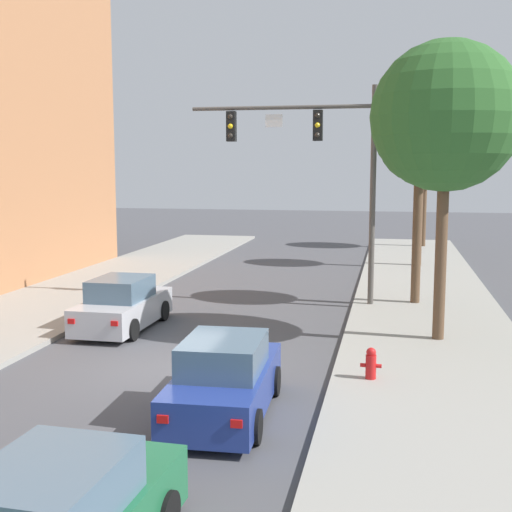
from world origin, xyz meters
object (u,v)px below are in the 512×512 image
(street_tree_second, at_px, (420,143))
(street_tree_third, at_px, (422,142))
(car_lead_silver, at_px, (123,306))
(traffic_signal_mast, at_px, (320,154))
(fire_hydrant, at_px, (371,363))
(street_tree_nearest, at_px, (446,117))
(street_tree_farthest, at_px, (425,156))
(car_following_blue, at_px, (225,380))

(street_tree_second, bearing_deg, street_tree_third, 87.48)
(car_lead_silver, height_order, street_tree_second, street_tree_second)
(traffic_signal_mast, relative_size, fire_hydrant, 10.42)
(street_tree_second, bearing_deg, street_tree_nearest, -84.61)
(street_tree_nearest, bearing_deg, car_lead_silver, -179.26)
(street_tree_nearest, height_order, street_tree_farthest, street_tree_nearest)
(car_lead_silver, distance_m, street_tree_third, 18.03)
(traffic_signal_mast, relative_size, street_tree_nearest, 0.92)
(car_following_blue, relative_size, street_tree_farthest, 0.61)
(street_tree_farthest, bearing_deg, street_tree_nearest, -91.25)
(street_tree_nearest, bearing_deg, traffic_signal_mast, 130.51)
(street_tree_nearest, height_order, street_tree_third, street_tree_nearest)
(car_lead_silver, relative_size, street_tree_nearest, 0.52)
(car_following_blue, xyz_separation_m, street_tree_nearest, (4.50, 6.49, 5.51))
(traffic_signal_mast, bearing_deg, street_tree_third, 69.14)
(street_tree_nearest, xyz_separation_m, street_tree_second, (-0.48, 5.06, -0.53))
(street_tree_second, bearing_deg, fire_hydrant, -97.84)
(traffic_signal_mast, xyz_separation_m, fire_hydrant, (2.12, -8.49, -4.83))
(street_tree_third, bearing_deg, fire_hydrant, -95.15)
(car_following_blue, bearing_deg, street_tree_nearest, 55.23)
(fire_hydrant, bearing_deg, street_tree_second, 82.16)
(fire_hydrant, relative_size, street_tree_nearest, 0.09)
(street_tree_second, bearing_deg, car_lead_silver, -149.60)
(car_following_blue, distance_m, street_tree_third, 22.02)
(traffic_signal_mast, distance_m, street_tree_nearest, 5.98)
(street_tree_nearest, relative_size, street_tree_farthest, 1.16)
(car_following_blue, height_order, fire_hydrant, car_following_blue)
(street_tree_second, xyz_separation_m, street_tree_third, (0.41, 9.35, 0.36))
(car_lead_silver, xyz_separation_m, street_tree_third, (9.25, 14.53, 5.34))
(street_tree_third, distance_m, street_tree_farthest, 8.23)
(traffic_signal_mast, height_order, street_tree_third, traffic_signal_mast)
(street_tree_second, height_order, street_tree_farthest, street_tree_second)
(street_tree_third, xyz_separation_m, street_tree_farthest, (0.56, 8.19, -0.56))
(car_lead_silver, height_order, car_following_blue, same)
(street_tree_nearest, bearing_deg, street_tree_farthest, 88.75)
(fire_hydrant, distance_m, street_tree_third, 19.30)
(fire_hydrant, height_order, street_tree_nearest, street_tree_nearest)
(traffic_signal_mast, relative_size, street_tree_third, 1.01)
(car_lead_silver, xyz_separation_m, street_tree_nearest, (9.31, 0.12, 5.51))
(street_tree_second, distance_m, street_tree_farthest, 17.56)
(street_tree_nearest, bearing_deg, fire_hydrant, -113.34)
(traffic_signal_mast, relative_size, car_lead_silver, 1.77)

